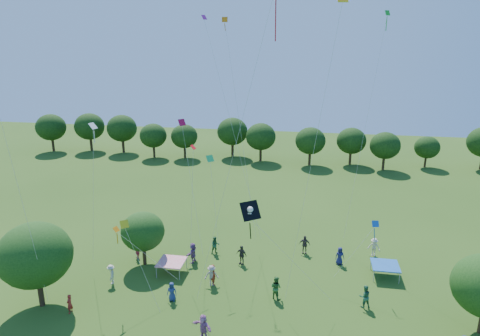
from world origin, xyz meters
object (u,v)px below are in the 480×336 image
near_tree_west (35,255)px  red_high_kite (259,56)px  near_tree_north (143,231)px  tent_red_stripe (171,262)px  pirate_kite (252,212)px  tent_blue (385,265)px

near_tree_west → red_high_kite: bearing=4.4°
near_tree_north → red_high_kite: bearing=-28.9°
tent_red_stripe → pirate_kite: 13.68m
near_tree_north → tent_red_stripe: size_ratio=2.20×
near_tree_north → tent_blue: near_tree_north is taller
tent_red_stripe → pirate_kite: pirate_kite is taller
near_tree_west → near_tree_north: near_tree_west is taller
near_tree_west → near_tree_north: size_ratio=1.35×
near_tree_north → pirate_kite: 15.07m
tent_red_stripe → red_high_kite: red_high_kite is taller
pirate_kite → tent_blue: bearing=45.8°
near_tree_north → pirate_kite: bearing=-38.7°
near_tree_north → pirate_kite: (10.76, -8.63, 6.06)m
near_tree_north → tent_blue: size_ratio=2.20×
near_tree_west → red_high_kite: (15.91, 1.24, 13.90)m
near_tree_north → tent_red_stripe: bearing=-20.0°
near_tree_north → red_high_kite: 19.30m
near_tree_north → tent_blue: 20.72m
pirate_kite → red_high_kite: size_ratio=0.40×
tent_red_stripe → tent_blue: 17.90m
pirate_kite → tent_red_stripe: bearing=136.2°
red_high_kite → tent_red_stripe: bearing=148.2°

